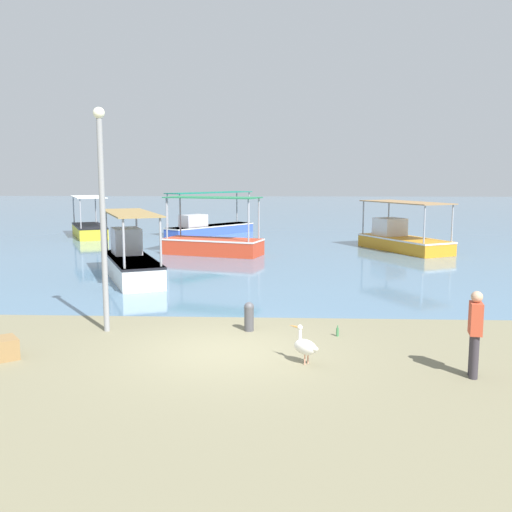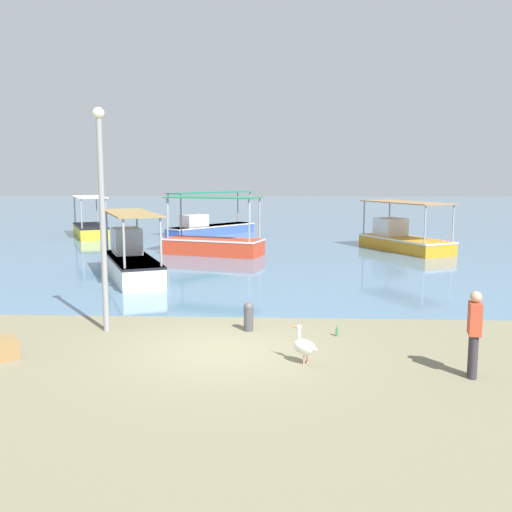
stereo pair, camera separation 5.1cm
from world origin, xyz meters
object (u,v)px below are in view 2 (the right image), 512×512
(fishing_boat_near_left, at_px, (209,226))
(pelican, at_px, (304,346))
(fishing_boat_outer, at_px, (90,228))
(fisherman_standing, at_px, (474,332))
(mooring_bollard, at_px, (249,315))
(lamp_post, at_px, (102,207))
(fishing_boat_far_right, at_px, (131,260))
(fishing_boat_far_left, at_px, (403,239))
(glass_bottle, at_px, (337,332))
(fishing_boat_center, at_px, (214,243))

(fishing_boat_near_left, bearing_deg, pelican, -78.30)
(fishing_boat_outer, distance_m, fishing_boat_near_left, 7.51)
(fishing_boat_near_left, xyz_separation_m, fisherman_standing, (8.50, -26.22, 0.32))
(fisherman_standing, bearing_deg, fishing_boat_outer, 122.77)
(mooring_bollard, bearing_deg, fisherman_standing, -34.61)
(pelican, relative_size, mooring_bollard, 1.09)
(lamp_post, bearing_deg, fishing_boat_near_left, 91.10)
(fishing_boat_near_left, bearing_deg, fishing_boat_far_right, -93.06)
(lamp_post, xyz_separation_m, fisherman_standing, (8.05, -2.93, -2.18))
(mooring_bollard, distance_m, fisherman_standing, 5.49)
(fisherman_standing, bearing_deg, lamp_post, 159.98)
(fishing_boat_far_left, xyz_separation_m, pelican, (-5.73, -18.23, -0.24))
(fishing_boat_far_right, relative_size, pelican, 6.84)
(fishing_boat_outer, bearing_deg, fishing_boat_far_left, -17.33)
(pelican, relative_size, fisherman_standing, 0.47)
(fishing_boat_far_left, bearing_deg, fisherman_standing, -97.63)
(fishing_boat_outer, distance_m, mooring_bollard, 24.29)
(fishing_boat_near_left, relative_size, glass_bottle, 22.62)
(fishing_boat_center, bearing_deg, fisherman_standing, -67.26)
(fisherman_standing, bearing_deg, pelican, 168.67)
(fishing_boat_center, height_order, fisherman_standing, fishing_boat_center)
(fishing_boat_near_left, bearing_deg, mooring_bollard, -80.19)
(fishing_boat_near_left, bearing_deg, fishing_boat_outer, -167.47)
(fishing_boat_far_right, xyz_separation_m, mooring_bollard, (4.85, -7.10, -0.30))
(fishing_boat_near_left, relative_size, lamp_post, 1.12)
(lamp_post, bearing_deg, fishing_boat_outer, 109.75)
(fishing_boat_center, xyz_separation_m, fishing_boat_far_right, (-2.31, -6.61, 0.12))
(fishing_boat_far_left, bearing_deg, glass_bottle, -106.75)
(fishing_boat_outer, bearing_deg, pelican, -62.20)
(fishing_boat_near_left, relative_size, pelican, 7.63)
(fishing_boat_near_left, bearing_deg, glass_bottle, -75.31)
(lamp_post, height_order, fisherman_standing, lamp_post)
(fishing_boat_near_left, xyz_separation_m, mooring_bollard, (4.00, -23.12, -0.20))
(fishing_boat_near_left, relative_size, fisherman_standing, 3.61)
(fishing_boat_far_right, xyz_separation_m, pelican, (6.15, -9.56, -0.31))
(fishing_boat_outer, xyz_separation_m, mooring_bollard, (11.33, -21.49, -0.14))
(fishing_boat_near_left, distance_m, mooring_bollard, 23.46)
(fishing_boat_far_right, distance_m, glass_bottle, 10.28)
(fishing_boat_far_right, distance_m, pelican, 11.38)
(fishing_boat_far_right, bearing_deg, fishing_boat_near_left, 86.94)
(fishing_boat_far_left, xyz_separation_m, fishing_boat_near_left, (-11.03, 7.36, -0.03))
(lamp_post, xyz_separation_m, mooring_bollard, (3.55, 0.17, -2.69))
(fishing_boat_near_left, distance_m, pelican, 26.13)
(fishing_boat_far_left, xyz_separation_m, mooring_bollard, (-7.03, -15.76, -0.22))
(fishing_boat_outer, xyz_separation_m, lamp_post, (7.78, -21.66, 2.55))
(fishing_boat_far_right, relative_size, lamp_post, 1.00)
(fishing_boat_outer, relative_size, glass_bottle, 19.71)
(lamp_post, bearing_deg, fisherman_standing, -20.02)
(fishing_boat_center, distance_m, fishing_boat_outer, 11.73)
(fishing_boat_near_left, xyz_separation_m, pelican, (5.30, -25.58, -0.21))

